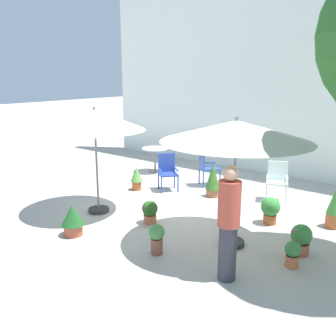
# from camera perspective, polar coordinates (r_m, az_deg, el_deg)

# --- Properties ---
(ground_plane) EXTENTS (60.00, 60.00, 0.00)m
(ground_plane) POSITION_cam_1_polar(r_m,az_deg,el_deg) (8.72, 0.41, -5.48)
(ground_plane) COLOR #B6AFA5
(villa_facade) EXTENTS (10.98, 0.30, 5.48)m
(villa_facade) POSITION_cam_1_polar(r_m,az_deg,el_deg) (11.76, 13.39, 12.82)
(villa_facade) COLOR white
(villa_facade) RESTS_ON ground
(patio_umbrella_0) EXTENTS (2.50, 2.50, 2.23)m
(patio_umbrella_0) POSITION_cam_1_polar(r_m,az_deg,el_deg) (6.30, 10.13, 5.32)
(patio_umbrella_0) COLOR #2D2D2D
(patio_umbrella_0) RESTS_ON ground
(patio_umbrella_1) EXTENTS (2.07, 2.07, 2.25)m
(patio_umbrella_1) POSITION_cam_1_polar(r_m,az_deg,el_deg) (7.96, -10.87, 6.93)
(patio_umbrella_1) COLOR #2D2D2D
(patio_umbrella_1) RESTS_ON ground
(cafe_table_0) EXTENTS (0.79, 0.79, 0.73)m
(cafe_table_0) POSITION_cam_1_polar(r_m,az_deg,el_deg) (11.43, -1.93, 1.90)
(cafe_table_0) COLOR silver
(cafe_table_0) RESTS_ON ground
(patio_chair_0) EXTENTS (0.62, 0.62, 0.92)m
(patio_chair_0) POSITION_cam_1_polar(r_m,az_deg,el_deg) (9.68, -0.09, -0.27)
(patio_chair_0) COLOR #283F95
(patio_chair_0) RESTS_ON ground
(patio_chair_1) EXTENTS (0.61, 0.59, 0.91)m
(patio_chair_1) POSITION_cam_1_polar(r_m,az_deg,el_deg) (9.24, 15.95, -1.49)
(patio_chair_1) COLOR white
(patio_chair_1) RESTS_ON ground
(patio_chair_2) EXTENTS (0.64, 0.65, 0.97)m
(patio_chair_2) POSITION_cam_1_polar(r_m,az_deg,el_deg) (10.06, 5.74, 0.35)
(patio_chair_2) COLOR #2C4B9C
(patio_chair_2) RESTS_ON ground
(potted_plant_0) EXTENTS (0.32, 0.32, 0.47)m
(potted_plant_0) POSITION_cam_1_polar(r_m,az_deg,el_deg) (7.61, -2.71, -6.46)
(potted_plant_0) COLOR #BD6543
(potted_plant_0) RESTS_ON ground
(potted_plant_1) EXTENTS (0.27, 0.27, 0.51)m
(potted_plant_1) POSITION_cam_1_polar(r_m,az_deg,el_deg) (6.37, -1.70, -10.26)
(potted_plant_1) COLOR brown
(potted_plant_1) RESTS_ON ground
(potted_plant_2) EXTENTS (0.35, 0.35, 0.84)m
(potted_plant_2) POSITION_cam_1_polar(r_m,az_deg,el_deg) (9.22, 6.69, -1.66)
(potted_plant_2) COLOR brown
(potted_plant_2) RESTS_ON ground
(potted_plant_3) EXTENTS (0.35, 0.35, 0.87)m
(potted_plant_3) POSITION_cam_1_polar(r_m,az_deg,el_deg) (8.01, 23.73, -5.17)
(potted_plant_3) COLOR #BF5E36
(potted_plant_3) RESTS_ON ground
(potted_plant_4) EXTENTS (0.31, 0.31, 0.59)m
(potted_plant_4) POSITION_cam_1_polar(r_m,az_deg,el_deg) (9.73, -4.71, -1.39)
(potted_plant_4) COLOR #A74F29
(potted_plant_4) RESTS_ON ground
(potted_plant_5) EXTENTS (0.42, 0.42, 0.58)m
(potted_plant_5) POSITION_cam_1_polar(r_m,az_deg,el_deg) (7.26, -14.01, -7.38)
(potted_plant_5) COLOR #AF5038
(potted_plant_5) RESTS_ON ground
(potted_plant_6) EXTENTS (0.35, 0.35, 0.51)m
(potted_plant_6) POSITION_cam_1_polar(r_m,az_deg,el_deg) (6.72, 19.21, -9.89)
(potted_plant_6) COLOR #B45D3F
(potted_plant_6) RESTS_ON ground
(potted_plant_7) EXTENTS (0.38, 0.38, 0.54)m
(potted_plant_7) POSITION_cam_1_polar(r_m,az_deg,el_deg) (7.83, 14.99, -5.92)
(potted_plant_7) COLOR #A5562B
(potted_plant_7) RESTS_ON ground
(potted_plant_8) EXTENTS (0.25, 0.25, 0.42)m
(potted_plant_8) POSITION_cam_1_polar(r_m,az_deg,el_deg) (6.29, 18.07, -11.95)
(potted_plant_8) COLOR #CC663F
(potted_plant_8) RESTS_ON ground
(standing_person) EXTENTS (0.41, 0.41, 1.70)m
(standing_person) POSITION_cam_1_polar(r_m,az_deg,el_deg) (5.47, 9.01, -7.96)
(standing_person) COLOR #33333D
(standing_person) RESTS_ON ground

